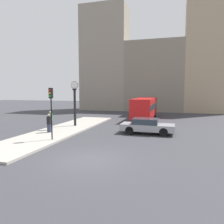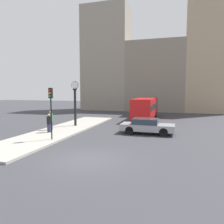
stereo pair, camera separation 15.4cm
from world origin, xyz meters
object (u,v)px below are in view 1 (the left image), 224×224
Objects in this scene: traffic_light_near at (51,103)px; pedestrian_black_jacket at (49,123)px; sedan_car at (147,126)px; bus_distant at (145,107)px; street_clock at (75,103)px; pedestrian_green_hoodie at (50,121)px.

traffic_light_near is 2.38× the size of pedestrian_black_jacket.
bus_distant is (-1.52, 9.73, 0.87)m from sedan_car.
traffic_light_near is (-4.83, -14.60, 1.30)m from bus_distant.
bus_distant is 15.43m from traffic_light_near.
pedestrian_black_jacket is (-6.59, -12.21, -0.64)m from bus_distant.
street_clock is 2.85× the size of pedestrian_black_jacket.
pedestrian_green_hoodie is (-8.64, -1.40, 0.30)m from sedan_car.
street_clock is 3.40m from pedestrian_green_hoodie.
bus_distant is 2.35× the size of traffic_light_near.
bus_distant reaches higher than pedestrian_green_hoodie.
traffic_light_near is 2.21× the size of pedestrian_green_hoodie.
bus_distant is 10.29m from street_clock.
pedestrian_black_jacket is (-0.57, -3.92, -1.58)m from street_clock.
pedestrian_black_jacket is (-1.76, 2.39, -1.94)m from traffic_light_near.
pedestrian_green_hoodie is (-1.09, -2.84, -1.51)m from street_clock.
pedestrian_black_jacket is at bearing -63.93° from pedestrian_green_hoodie.
pedestrian_green_hoodie is at bearing -111.00° from street_clock.
traffic_light_near is at bearing -108.32° from bus_distant.
sedan_car is 0.51× the size of bus_distant.
pedestrian_green_hoodie is at bearing -122.58° from bus_distant.
bus_distant is at bearing 54.00° from street_clock.
sedan_car is at bearing 16.97° from pedestrian_black_jacket.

